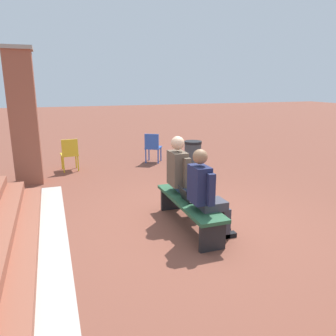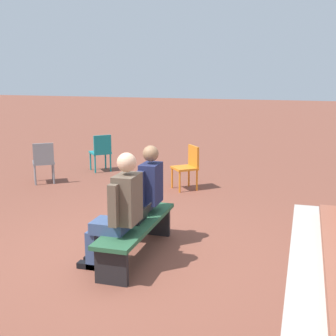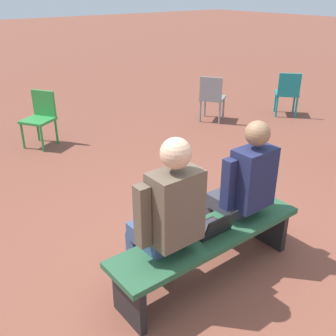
% 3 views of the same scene
% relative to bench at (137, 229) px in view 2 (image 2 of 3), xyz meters
% --- Properties ---
extents(ground_plane, '(60.00, 60.00, 0.00)m').
position_rel_bench_xyz_m(ground_plane, '(0.09, -0.14, -0.35)').
color(ground_plane, brown).
extents(concrete_strip, '(5.77, 0.40, 0.01)m').
position_rel_bench_xyz_m(concrete_strip, '(0.00, 2.02, -0.35)').
color(concrete_strip, '#B7B2A8').
rests_on(concrete_strip, ground).
extents(bench, '(1.80, 0.44, 0.45)m').
position_rel_bench_xyz_m(bench, '(0.00, 0.00, 0.00)').
color(bench, '#285638').
rests_on(bench, ground).
extents(person_student, '(0.54, 0.68, 1.33)m').
position_rel_bench_xyz_m(person_student, '(-0.44, -0.07, 0.36)').
color(person_student, '#383842').
rests_on(person_student, ground).
extents(person_adult, '(0.57, 0.72, 1.39)m').
position_rel_bench_xyz_m(person_adult, '(0.40, -0.07, 0.38)').
color(person_adult, '#384C75').
rests_on(person_adult, ground).
extents(laptop, '(0.32, 0.29, 0.21)m').
position_rel_bench_xyz_m(laptop, '(-0.02, 0.01, 0.15)').
color(laptop, black).
rests_on(laptop, bench).
extents(plastic_chair_near_bench_left, '(0.58, 0.58, 0.84)m').
position_rel_bench_xyz_m(plastic_chair_near_bench_left, '(-3.01, -3.10, 0.13)').
color(plastic_chair_near_bench_left, gray).
rests_on(plastic_chair_near_bench_left, ground).
extents(plastic_chair_by_pillar, '(0.59, 0.59, 0.84)m').
position_rel_bench_xyz_m(plastic_chair_by_pillar, '(-3.40, -0.20, 0.13)').
color(plastic_chair_by_pillar, orange).
rests_on(plastic_chair_by_pillar, ground).
extents(plastic_chair_far_right, '(0.59, 0.59, 0.84)m').
position_rel_bench_xyz_m(plastic_chair_far_right, '(-4.37, -2.46, 0.13)').
color(plastic_chair_far_right, teal).
rests_on(plastic_chair_far_right, ground).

